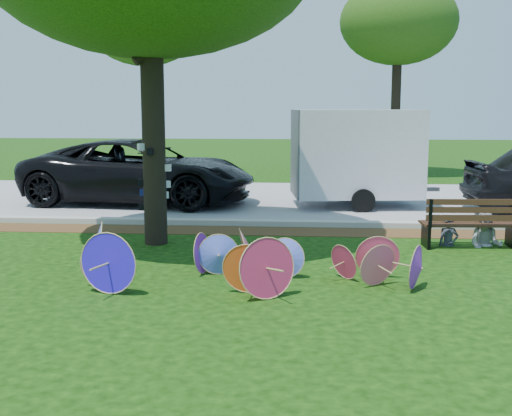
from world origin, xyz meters
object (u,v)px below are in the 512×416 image
(cargo_trailer, at_px, (356,153))
(person_left, at_px, (449,218))
(parasol_pile, at_px, (232,259))
(person_right, at_px, (487,213))
(black_van, at_px, (140,172))
(park_bench, at_px, (469,222))

(cargo_trailer, relative_size, person_left, 3.01)
(parasol_pile, xyz_separation_m, person_right, (4.53, 2.94, 0.28))
(black_van, bearing_deg, cargo_trailer, -84.77)
(cargo_trailer, height_order, person_left, cargo_trailer)
(parasol_pile, xyz_separation_m, black_van, (-3.48, 7.91, 0.50))
(black_van, distance_m, cargo_trailer, 5.92)
(parasol_pile, relative_size, black_van, 0.86)
(person_left, bearing_deg, cargo_trailer, 98.68)
(parasol_pile, distance_m, person_right, 5.41)
(black_van, distance_m, park_bench, 9.16)
(park_bench, relative_size, person_left, 1.69)
(black_van, bearing_deg, park_bench, -117.17)
(parasol_pile, bearing_deg, person_left, 37.49)
(parasol_pile, relative_size, person_left, 5.06)
(cargo_trailer, xyz_separation_m, person_left, (1.42, -4.88, -0.89))
(cargo_trailer, distance_m, person_left, 5.16)
(parasol_pile, distance_m, black_van, 8.65)
(parasol_pile, relative_size, park_bench, 3.00)
(black_van, bearing_deg, parasol_pile, -150.23)
(cargo_trailer, bearing_deg, park_bench, -76.94)
(park_bench, bearing_deg, parasol_pile, -148.62)
(parasol_pile, xyz_separation_m, park_bench, (4.18, 2.89, 0.10))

